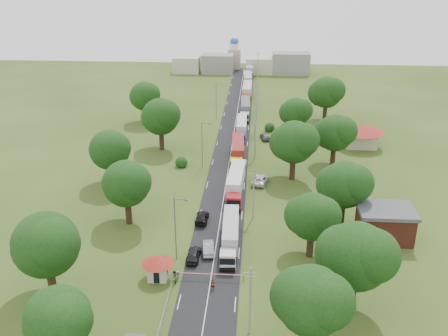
# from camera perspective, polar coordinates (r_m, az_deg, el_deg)

# --- Properties ---
(ground) EXTENTS (260.00, 260.00, 0.00)m
(ground) POSITION_cam_1_polar(r_m,az_deg,el_deg) (91.36, -0.06, -3.59)
(ground) COLOR #2F4416
(ground) RESTS_ON ground
(road) EXTENTS (8.00, 200.00, 0.04)m
(road) POSITION_cam_1_polar(r_m,az_deg,el_deg) (109.61, 0.67, 1.04)
(road) COLOR black
(road) RESTS_ON ground
(boom_barrier) EXTENTS (9.22, 0.35, 1.18)m
(boom_barrier) POSITION_cam_1_polar(r_m,az_deg,el_deg) (69.52, -2.68, -12.03)
(boom_barrier) COLOR slate
(boom_barrier) RESTS_ON ground
(guard_booth) EXTENTS (4.40, 4.40, 3.45)m
(guard_booth) POSITION_cam_1_polar(r_m,az_deg,el_deg) (69.65, -7.57, -10.89)
(guard_booth) COLOR beige
(guard_booth) RESTS_ON ground
(guard_rail) EXTENTS (0.10, 17.00, 1.70)m
(guard_rail) POSITION_cam_1_polar(r_m,az_deg,el_deg) (62.74, -7.21, -17.70)
(guard_rail) COLOR slate
(guard_rail) RESTS_ON ground
(info_sign) EXTENTS (0.12, 3.10, 4.10)m
(info_sign) POSITION_cam_1_polar(r_m,az_deg,el_deg) (122.57, 3.53, 4.87)
(info_sign) COLOR slate
(info_sign) RESTS_ON ground
(pole_0) EXTENTS (1.60, 0.24, 9.00)m
(pole_0) POSITION_cam_1_polar(r_m,az_deg,el_deg) (58.85, 2.99, -14.80)
(pole_0) COLOR gray
(pole_0) RESTS_ON ground
(pole_1) EXTENTS (1.60, 0.24, 9.00)m
(pole_1) POSITION_cam_1_polar(r_m,az_deg,el_deg) (82.84, 3.40, -2.93)
(pole_1) COLOR gray
(pole_1) RESTS_ON ground
(pole_2) EXTENTS (1.60, 0.24, 9.00)m
(pole_2) POSITION_cam_1_polar(r_m,az_deg,el_deg) (108.76, 3.61, 3.45)
(pole_2) COLOR gray
(pole_2) RESTS_ON ground
(pole_3) EXTENTS (1.60, 0.24, 9.00)m
(pole_3) POSITION_cam_1_polar(r_m,az_deg,el_deg) (135.51, 3.74, 7.35)
(pole_3) COLOR gray
(pole_3) RESTS_ON ground
(pole_4) EXTENTS (1.60, 0.24, 9.00)m
(pole_4) POSITION_cam_1_polar(r_m,az_deg,el_deg) (162.69, 3.83, 9.96)
(pole_4) COLOR gray
(pole_4) RESTS_ON ground
(pole_5) EXTENTS (1.60, 0.24, 9.00)m
(pole_5) POSITION_cam_1_polar(r_m,az_deg,el_deg) (190.10, 3.90, 11.82)
(pole_5) COLOR gray
(pole_5) RESTS_ON ground
(lamp_0) EXTENTS (2.03, 0.22, 10.00)m
(lamp_0) POSITION_cam_1_polar(r_m,az_deg,el_deg) (71.77, -5.48, -6.53)
(lamp_0) COLOR slate
(lamp_0) RESTS_ON ground
(lamp_1) EXTENTS (2.03, 0.22, 10.00)m
(lamp_1) POSITION_cam_1_polar(r_m,az_deg,el_deg) (103.41, -2.44, 2.95)
(lamp_1) COLOR slate
(lamp_1) RESTS_ON ground
(lamp_2) EXTENTS (2.03, 0.22, 10.00)m
(lamp_2) POSITION_cam_1_polar(r_m,az_deg,el_deg) (136.70, -0.84, 7.91)
(lamp_2) COLOR slate
(lamp_2) RESTS_ON ground
(tree_0) EXTENTS (8.80, 8.80, 11.07)m
(tree_0) POSITION_cam_1_polar(r_m,az_deg,el_deg) (55.40, 9.93, -14.59)
(tree_0) COLOR #382616
(tree_0) RESTS_ON ground
(tree_1) EXTENTS (9.60, 9.60, 12.05)m
(tree_1) POSITION_cam_1_polar(r_m,az_deg,el_deg) (62.49, 14.84, -9.63)
(tree_1) COLOR #382616
(tree_1) RESTS_ON ground
(tree_2) EXTENTS (8.00, 8.00, 10.10)m
(tree_2) POSITION_cam_1_polar(r_m,az_deg,el_deg) (72.75, 10.04, -5.43)
(tree_2) COLOR #382616
(tree_2) RESTS_ON ground
(tree_3) EXTENTS (8.80, 8.80, 11.07)m
(tree_3) POSITION_cam_1_polar(r_m,az_deg,el_deg) (82.24, 13.58, -1.82)
(tree_3) COLOR #382616
(tree_3) RESTS_ON ground
(tree_4) EXTENTS (9.60, 9.60, 12.05)m
(tree_4) POSITION_cam_1_polar(r_m,az_deg,el_deg) (97.76, 7.99, 2.99)
(tree_4) COLOR #382616
(tree_4) RESTS_ON ground
(tree_5) EXTENTS (8.80, 8.80, 11.07)m
(tree_5) POSITION_cam_1_polar(r_m,az_deg,el_deg) (106.49, 12.56, 3.96)
(tree_5) COLOR #382616
(tree_5) RESTS_ON ground
(tree_6) EXTENTS (8.00, 8.00, 10.10)m
(tree_6) POSITION_cam_1_polar(r_m,az_deg,el_deg) (122.00, 8.20, 6.36)
(tree_6) COLOR #382616
(tree_6) RESTS_ON ground
(tree_7) EXTENTS (9.60, 9.60, 12.05)m
(tree_7) POSITION_cam_1_polar(r_m,az_deg,el_deg) (137.06, 11.62, 8.48)
(tree_7) COLOR #382616
(tree_7) RESTS_ON ground
(tree_8) EXTENTS (8.00, 8.00, 10.10)m
(tree_8) POSITION_cam_1_polar(r_m,az_deg,el_deg) (55.92, -18.40, -15.98)
(tree_8) COLOR #382616
(tree_8) RESTS_ON ground
(tree_9) EXTENTS (9.60, 9.60, 12.05)m
(tree_9) POSITION_cam_1_polar(r_m,az_deg,el_deg) (66.48, -19.64, -8.16)
(tree_9) COLOR #382616
(tree_9) RESTS_ON ground
(tree_10) EXTENTS (8.80, 8.80, 11.07)m
(tree_10) POSITION_cam_1_polar(r_m,az_deg,el_deg) (81.86, -11.10, -1.71)
(tree_10) COLOR #382616
(tree_10) RESTS_ON ground
(tree_11) EXTENTS (8.80, 8.80, 11.07)m
(tree_11) POSITION_cam_1_polar(r_m,az_deg,el_deg) (97.06, -12.93, 2.08)
(tree_11) COLOR #382616
(tree_11) RESTS_ON ground
(tree_12) EXTENTS (9.60, 9.60, 12.05)m
(tree_12) POSITION_cam_1_polar(r_m,az_deg,el_deg) (113.84, -7.27, 5.88)
(tree_12) COLOR #382616
(tree_12) RESTS_ON ground
(tree_13) EXTENTS (8.80, 8.80, 11.07)m
(tree_13) POSITION_cam_1_polar(r_m,az_deg,el_deg) (134.48, -9.04, 8.12)
(tree_13) COLOR #382616
(tree_13) RESTS_ON ground
(house_brick) EXTENTS (8.60, 6.60, 5.20)m
(house_brick) POSITION_cam_1_polar(r_m,az_deg,el_deg) (81.85, 17.89, -6.03)
(house_brick) COLOR maroon
(house_brick) RESTS_ON ground
(house_cream) EXTENTS (10.08, 10.08, 5.80)m
(house_cream) POSITION_cam_1_polar(r_m,az_deg,el_deg) (120.09, 15.45, 4.01)
(house_cream) COLOR beige
(house_cream) RESTS_ON ground
(distant_town) EXTENTS (52.00, 8.00, 8.00)m
(distant_town) POSITION_cam_1_polar(r_m,az_deg,el_deg) (195.30, 2.46, 11.78)
(distant_town) COLOR gray
(distant_town) RESTS_ON ground
(church) EXTENTS (5.00, 5.00, 12.30)m
(church) POSITION_cam_1_polar(r_m,az_deg,el_deg) (202.99, 1.18, 12.76)
(church) COLOR beige
(church) RESTS_ON ground
(truck_0) EXTENTS (2.69, 13.75, 3.80)m
(truck_0) POSITION_cam_1_polar(r_m,az_deg,el_deg) (76.18, 0.73, -7.62)
(truck_0) COLOR silver
(truck_0) RESTS_ON ground
(truck_1) EXTENTS (3.16, 15.21, 4.21)m
(truck_1) POSITION_cam_1_polar(r_m,az_deg,el_deg) (92.35, 1.35, -1.76)
(truck_1) COLOR #B01420
(truck_1) RESTS_ON ground
(truck_2) EXTENTS (3.08, 15.10, 4.18)m
(truck_2) POSITION_cam_1_polar(r_m,az_deg,el_deg) (108.09, 1.59, 1.97)
(truck_2) COLOR yellow
(truck_2) RESTS_ON ground
(truck_3) EXTENTS (2.50, 13.81, 3.83)m
(truck_3) POSITION_cam_1_polar(r_m,az_deg,el_deg) (123.65, 2.02, 4.58)
(truck_3) COLOR #19389A
(truck_3) RESTS_ON ground
(truck_4) EXTENTS (2.84, 14.70, 4.07)m
(truck_4) POSITION_cam_1_polar(r_m,az_deg,el_deg) (140.02, 2.45, 6.81)
(truck_4) COLOR silver
(truck_4) RESTS_ON ground
(truck_5) EXTENTS (2.82, 15.68, 4.35)m
(truck_5) POSITION_cam_1_polar(r_m,az_deg,el_deg) (157.93, 2.65, 8.71)
(truck_5) COLOR maroon
(truck_5) RESTS_ON ground
(truck_6) EXTENTS (3.10, 14.97, 4.14)m
(truck_6) POSITION_cam_1_polar(r_m,az_deg,el_deg) (173.79, 2.71, 9.97)
(truck_6) COLOR #266425
(truck_6) RESTS_ON ground
(truck_7) EXTENTS (3.05, 14.68, 4.06)m
(truck_7) POSITION_cam_1_polar(r_m,az_deg,el_deg) (190.27, 2.92, 11.07)
(truck_7) COLOR #A8A8A8
(truck_7) RESTS_ON ground
(car_lane_front) EXTENTS (2.01, 4.71, 1.59)m
(car_lane_front) POSITION_cam_1_polar(r_m,az_deg,el_deg) (73.89, -3.52, -9.83)
(car_lane_front) COLOR black
(car_lane_front) RESTS_ON ground
(car_lane_mid) EXTENTS (2.18, 4.78, 1.52)m
(car_lane_mid) POSITION_cam_1_polar(r_m,az_deg,el_deg) (75.38, -1.80, -9.10)
(car_lane_mid) COLOR #A0A2A8
(car_lane_mid) RESTS_ON ground
(car_lane_rear) EXTENTS (2.14, 5.04, 1.45)m
(car_lane_rear) POSITION_cam_1_polar(r_m,az_deg,el_deg) (83.72, -2.53, -5.66)
(car_lane_rear) COLOR black
(car_lane_rear) RESTS_ON ground
(car_verge_near) EXTENTS (3.68, 5.95, 1.54)m
(car_verge_near) POSITION_cam_1_polar(r_m,az_deg,el_deg) (97.63, 4.17, -1.35)
(car_verge_near) COLOR silver
(car_verge_near) RESTS_ON ground
(car_verge_far) EXTENTS (2.67, 4.82, 1.55)m
(car_verge_far) POSITION_cam_1_polar(r_m,az_deg,el_deg) (121.90, 4.70, 3.63)
(car_verge_far) COLOR #56575D
(car_verge_far) RESTS_ON ground
(pedestrian_near) EXTENTS (0.67, 0.59, 1.56)m
(pedestrian_near) POSITION_cam_1_polar(r_m,az_deg,el_deg) (67.65, -1.30, -13.24)
(pedestrian_near) COLOR gray
(pedestrian_near) RESTS_ON ground
(pedestrian_booth) EXTENTS (0.95, 1.07, 1.83)m
(pedestrian_booth) POSITION_cam_1_polar(r_m,az_deg,el_deg) (69.14, -5.68, -12.33)
(pedestrian_booth) COLOR gray
(pedestrian_booth) RESTS_ON ground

